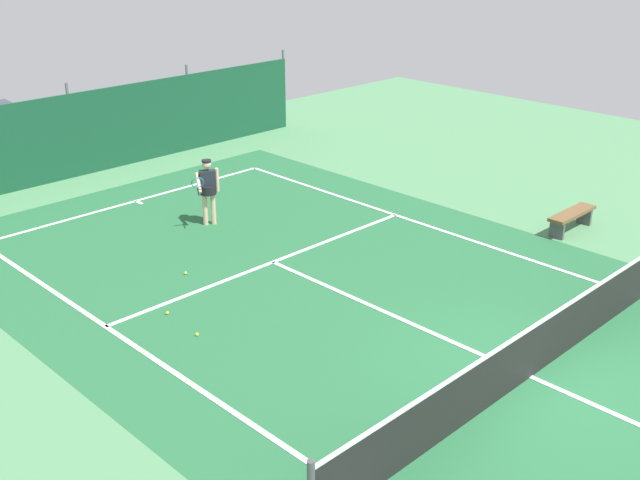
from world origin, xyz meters
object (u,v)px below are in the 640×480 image
tennis_player (208,187)px  tennis_net (533,350)px  tennis_ball_by_sideline (167,313)px  courtside_bench (572,216)px  tennis_ball_near_player (186,273)px  tennis_ball_midcourt (197,334)px

tennis_player → tennis_net: bearing=117.2°
tennis_ball_by_sideline → courtside_bench: courtside_bench is taller
tennis_ball_near_player → tennis_ball_midcourt: size_ratio=1.00×
tennis_player → tennis_ball_by_sideline: (-3.41, -3.17, -0.93)m
tennis_player → courtside_bench: size_ratio=1.03×
tennis_net → tennis_player: tennis_player is taller
tennis_ball_by_sideline → courtside_bench: bearing=-19.2°
tennis_ball_by_sideline → courtside_bench: 9.88m
tennis_ball_by_sideline → tennis_ball_near_player: bearing=43.4°
tennis_ball_midcourt → tennis_net: bearing=-57.9°
tennis_player → courtside_bench: 8.75m
tennis_ball_midcourt → courtside_bench: courtside_bench is taller
tennis_net → tennis_player: bearing=87.5°
tennis_ball_by_sideline → tennis_net: bearing=-63.4°
tennis_ball_midcourt → tennis_ball_by_sideline: bearing=85.3°
tennis_net → tennis_ball_near_player: size_ratio=153.33×
tennis_player → tennis_ball_near_player: size_ratio=24.85×
tennis_ball_midcourt → tennis_ball_near_player: bearing=58.8°
tennis_ball_near_player → tennis_ball_by_sideline: 1.78m
tennis_player → tennis_ball_near_player: 3.02m
tennis_ball_near_player → tennis_net: bearing=-76.6°
tennis_player → tennis_ball_midcourt: tennis_player is taller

